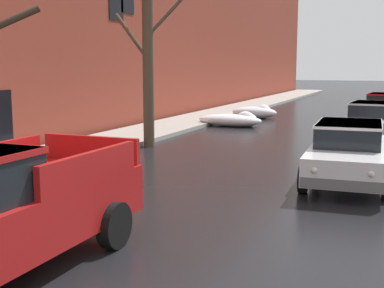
# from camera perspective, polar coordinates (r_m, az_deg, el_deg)

# --- Properties ---
(left_sidewalk_slab) EXTENTS (2.71, 80.00, 0.16)m
(left_sidewalk_slab) POSITION_cam_1_polar(r_m,az_deg,el_deg) (18.90, -8.43, 0.46)
(left_sidewalk_slab) COLOR #A8A399
(left_sidewalk_slab) RESTS_ON ground
(snow_bank_near_corner_left) EXTENTS (2.41, 1.09, 0.71)m
(snow_bank_near_corner_left) POSITION_cam_1_polar(r_m,az_deg,el_deg) (27.34, 7.10, 3.51)
(snow_bank_near_corner_left) COLOR white
(snow_bank_near_corner_left) RESTS_ON ground
(snow_bank_mid_block_left) EXTENTS (2.98, 1.18, 0.69)m
(snow_bank_mid_block_left) POSITION_cam_1_polar(r_m,az_deg,el_deg) (23.57, 4.68, 2.67)
(snow_bank_mid_block_left) COLOR white
(snow_bank_mid_block_left) RESTS_ON ground
(bare_tree_mid_block) EXTENTS (3.80, 2.41, 6.25)m
(bare_tree_mid_block) POSITION_cam_1_polar(r_m,az_deg,el_deg) (17.61, -4.81, 9.87)
(bare_tree_mid_block) COLOR #4C3D2D
(bare_tree_mid_block) RESTS_ON ground
(sedan_white_parked_kerbside_close) EXTENTS (2.07, 4.52, 1.42)m
(sedan_white_parked_kerbside_close) POSITION_cam_1_polar(r_m,az_deg,el_deg) (12.74, 16.88, -0.74)
(sedan_white_parked_kerbside_close) COLOR silver
(sedan_white_parked_kerbside_close) RESTS_ON ground
(sedan_silver_parked_kerbside_mid) EXTENTS (2.04, 4.40, 1.42)m
(sedan_silver_parked_kerbside_mid) POSITION_cam_1_polar(r_m,az_deg,el_deg) (20.01, 19.21, 2.46)
(sedan_silver_parked_kerbside_mid) COLOR #B7B7BC
(sedan_silver_parked_kerbside_mid) RESTS_ON ground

